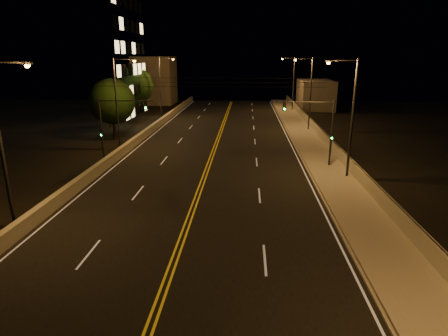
# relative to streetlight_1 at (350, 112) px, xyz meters

# --- Properties ---
(road) EXTENTS (18.00, 120.00, 0.02)m
(road) POSITION_rel_streetlight_1_xyz_m (-11.53, -3.76, -5.51)
(road) COLOR black
(road) RESTS_ON ground
(sidewalk) EXTENTS (3.60, 120.00, 0.30)m
(sidewalk) POSITION_rel_streetlight_1_xyz_m (-0.73, -3.76, -5.37)
(sidewalk) COLOR #9D9583
(sidewalk) RESTS_ON ground
(curb) EXTENTS (0.14, 120.00, 0.15)m
(curb) POSITION_rel_streetlight_1_xyz_m (-2.60, -3.76, -5.45)
(curb) COLOR #9D9583
(curb) RESTS_ON ground
(parapet_wall) EXTENTS (0.30, 120.00, 1.00)m
(parapet_wall) POSITION_rel_streetlight_1_xyz_m (0.92, -3.76, -4.72)
(parapet_wall) COLOR #A7A28B
(parapet_wall) RESTS_ON sidewalk
(jersey_barrier) EXTENTS (0.45, 120.00, 0.94)m
(jersey_barrier) POSITION_rel_streetlight_1_xyz_m (-20.69, -3.76, -5.05)
(jersey_barrier) COLOR #A7A28B
(jersey_barrier) RESTS_ON ground
(distant_building_right) EXTENTS (6.00, 10.00, 5.37)m
(distant_building_right) POSITION_rel_streetlight_1_xyz_m (4.97, 43.65, -2.84)
(distant_building_right) COLOR gray
(distant_building_right) RESTS_ON ground
(distant_building_left) EXTENTS (8.00, 8.00, 9.69)m
(distant_building_left) POSITION_rel_streetlight_1_xyz_m (-27.53, 49.92, -0.68)
(distant_building_left) COLOR gray
(distant_building_left) RESTS_ON ground
(parapet_rail) EXTENTS (0.06, 120.00, 0.06)m
(parapet_rail) POSITION_rel_streetlight_1_xyz_m (0.92, -3.76, -4.19)
(parapet_rail) COLOR black
(parapet_rail) RESTS_ON parapet_wall
(lane_markings) EXTENTS (17.32, 116.00, 0.00)m
(lane_markings) POSITION_rel_streetlight_1_xyz_m (-11.53, -3.83, -5.50)
(lane_markings) COLOR silver
(lane_markings) RESTS_ON road
(streetlight_1) EXTENTS (2.55, 0.28, 9.61)m
(streetlight_1) POSITION_rel_streetlight_1_xyz_m (0.00, 0.00, 0.00)
(streetlight_1) COLOR #2D2D33
(streetlight_1) RESTS_ON ground
(streetlight_2) EXTENTS (2.55, 0.28, 9.61)m
(streetlight_2) POSITION_rel_streetlight_1_xyz_m (0.00, 20.51, 0.00)
(streetlight_2) COLOR #2D2D33
(streetlight_2) RESTS_ON ground
(streetlight_3) EXTENTS (2.55, 0.28, 9.61)m
(streetlight_3) POSITION_rel_streetlight_1_xyz_m (0.00, 39.72, 0.00)
(streetlight_3) COLOR #2D2D33
(streetlight_3) RESTS_ON ground
(streetlight_4) EXTENTS (2.55, 0.28, 9.61)m
(streetlight_4) POSITION_rel_streetlight_1_xyz_m (-21.47, -10.38, 0.00)
(streetlight_4) COLOR #2D2D33
(streetlight_4) RESTS_ON ground
(streetlight_5) EXTENTS (2.55, 0.28, 9.61)m
(streetlight_5) POSITION_rel_streetlight_1_xyz_m (-21.47, 8.84, 0.00)
(streetlight_5) COLOR #2D2D33
(streetlight_5) RESTS_ON ground
(streetlight_6) EXTENTS (2.55, 0.28, 9.61)m
(streetlight_6) POSITION_rel_streetlight_1_xyz_m (-21.47, 29.39, 0.00)
(streetlight_6) COLOR #2D2D33
(streetlight_6) RESTS_ON ground
(traffic_signal_right) EXTENTS (5.11, 0.31, 6.13)m
(traffic_signal_right) POSITION_rel_streetlight_1_xyz_m (-1.53, 3.15, -1.65)
(traffic_signal_right) COLOR #2D2D33
(traffic_signal_right) RESTS_ON ground
(traffic_signal_left) EXTENTS (5.11, 0.31, 6.13)m
(traffic_signal_left) POSITION_rel_streetlight_1_xyz_m (-20.33, 3.15, -1.65)
(traffic_signal_left) COLOR #2D2D33
(traffic_signal_left) RESTS_ON ground
(overhead_wires) EXTENTS (22.00, 0.03, 0.83)m
(overhead_wires) POSITION_rel_streetlight_1_xyz_m (-11.53, 5.74, 1.88)
(overhead_wires) COLOR black
(building_tower) EXTENTS (24.00, 15.00, 25.89)m
(building_tower) POSITION_rel_streetlight_1_xyz_m (-36.62, 24.86, 6.85)
(building_tower) COLOR gray
(building_tower) RESTS_ON ground
(tree_0) EXTENTS (5.38, 5.38, 7.29)m
(tree_0) POSITION_rel_streetlight_1_xyz_m (-24.07, 13.95, -0.93)
(tree_0) COLOR black
(tree_0) RESTS_ON ground
(tree_1) EXTENTS (4.69, 4.69, 6.35)m
(tree_1) POSITION_rel_streetlight_1_xyz_m (-27.44, 21.97, -1.52)
(tree_1) COLOR black
(tree_1) RESTS_ON ground
(tree_2) EXTENTS (6.03, 6.03, 8.17)m
(tree_2) POSITION_rel_streetlight_1_xyz_m (-26.21, 30.64, -0.37)
(tree_2) COLOR black
(tree_2) RESTS_ON ground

